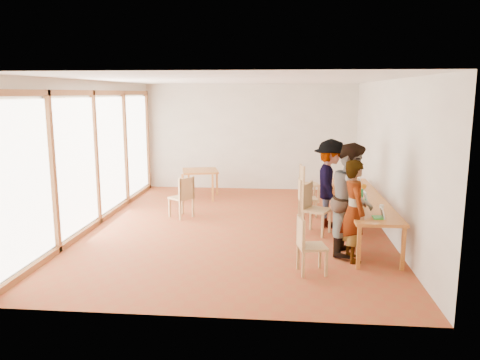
% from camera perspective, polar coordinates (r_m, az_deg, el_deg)
% --- Properties ---
extents(ground, '(8.00, 8.00, 0.00)m').
position_cam_1_polar(ground, '(9.78, -0.46, -5.73)').
color(ground, '#964724').
rests_on(ground, ground).
extents(wall_back, '(6.00, 0.10, 3.00)m').
position_cam_1_polar(wall_back, '(13.43, 1.25, 5.25)').
color(wall_back, beige).
rests_on(wall_back, ground).
extents(wall_front, '(6.00, 0.10, 3.00)m').
position_cam_1_polar(wall_front, '(5.57, -4.62, -2.42)').
color(wall_front, beige).
rests_on(wall_front, ground).
extents(wall_right, '(0.10, 8.00, 3.00)m').
position_cam_1_polar(wall_right, '(9.64, 17.57, 2.65)').
color(wall_right, beige).
rests_on(wall_right, ground).
extents(window_wall, '(0.10, 8.00, 3.00)m').
position_cam_1_polar(window_wall, '(10.20, -17.28, 3.08)').
color(window_wall, white).
rests_on(window_wall, ground).
extents(ceiling, '(6.00, 8.00, 0.04)m').
position_cam_1_polar(ceiling, '(9.39, -0.49, 12.24)').
color(ceiling, white).
rests_on(ceiling, wall_back).
extents(communal_table, '(0.80, 4.00, 0.75)m').
position_cam_1_polar(communal_table, '(9.47, 14.63, -2.24)').
color(communal_table, '#C67A2C').
rests_on(communal_table, ground).
extents(side_table, '(0.90, 0.90, 0.75)m').
position_cam_1_polar(side_table, '(12.35, -4.88, 0.86)').
color(side_table, '#C67A2C').
rests_on(side_table, ground).
extents(chair_near, '(0.48, 0.48, 0.47)m').
position_cam_1_polar(chair_near, '(7.28, 8.09, -7.17)').
color(chair_near, tan).
rests_on(chair_near, ground).
extents(chair_mid, '(0.63, 0.63, 0.54)m').
position_cam_1_polar(chair_mid, '(9.33, 8.75, -2.74)').
color(chair_mid, tan).
rests_on(chair_mid, ground).
extents(chair_far, '(0.43, 0.43, 0.45)m').
position_cam_1_polar(chair_far, '(10.59, 7.79, -1.65)').
color(chair_far, tan).
rests_on(chair_far, ground).
extents(chair_empty, '(0.52, 0.52, 0.50)m').
position_cam_1_polar(chair_empty, '(11.99, 8.02, 0.05)').
color(chair_empty, tan).
rests_on(chair_empty, ground).
extents(chair_spare, '(0.61, 0.61, 0.49)m').
position_cam_1_polar(chair_spare, '(10.42, -6.86, -1.56)').
color(chair_spare, tan).
rests_on(chair_spare, ground).
extents(person_near, '(0.52, 0.68, 1.69)m').
position_cam_1_polar(person_near, '(7.90, 13.73, -3.66)').
color(person_near, gray).
rests_on(person_near, ground).
extents(person_mid, '(0.94, 1.09, 1.93)m').
position_cam_1_polar(person_mid, '(8.20, 13.49, -2.28)').
color(person_mid, gray).
rests_on(person_mid, ground).
extents(person_far, '(0.74, 1.21, 1.83)m').
position_cam_1_polar(person_far, '(9.79, 10.93, -0.41)').
color(person_far, gray).
rests_on(person_far, ground).
extents(laptop_near, '(0.18, 0.21, 0.18)m').
position_cam_1_polar(laptop_near, '(7.91, 16.69, -4.14)').
color(laptop_near, green).
rests_on(laptop_near, communal_table).
extents(laptop_mid, '(0.22, 0.25, 0.20)m').
position_cam_1_polar(laptop_mid, '(9.00, 14.77, -2.23)').
color(laptop_mid, green).
rests_on(laptop_mid, communal_table).
extents(laptop_far, '(0.21, 0.25, 0.20)m').
position_cam_1_polar(laptop_far, '(10.47, 14.18, -0.43)').
color(laptop_far, green).
rests_on(laptop_far, communal_table).
extents(yellow_mug, '(0.14, 0.14, 0.09)m').
position_cam_1_polar(yellow_mug, '(10.23, 14.85, -0.78)').
color(yellow_mug, orange).
rests_on(yellow_mug, communal_table).
extents(green_bottle, '(0.07, 0.07, 0.28)m').
position_cam_1_polar(green_bottle, '(8.80, 14.58, -1.95)').
color(green_bottle, '#1A692D').
rests_on(green_bottle, communal_table).
extents(clear_glass, '(0.07, 0.07, 0.09)m').
position_cam_1_polar(clear_glass, '(10.76, 13.95, -0.19)').
color(clear_glass, silver).
rests_on(clear_glass, communal_table).
extents(condiment_cup, '(0.08, 0.08, 0.06)m').
position_cam_1_polar(condiment_cup, '(8.60, 16.89, -3.11)').
color(condiment_cup, white).
rests_on(condiment_cup, communal_table).
extents(pink_phone, '(0.05, 0.10, 0.01)m').
position_cam_1_polar(pink_phone, '(10.90, 11.65, -0.16)').
color(pink_phone, '#D13060').
rests_on(pink_phone, communal_table).
extents(black_pouch, '(0.16, 0.26, 0.09)m').
position_cam_1_polar(black_pouch, '(10.65, 12.49, -0.24)').
color(black_pouch, black).
rests_on(black_pouch, communal_table).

